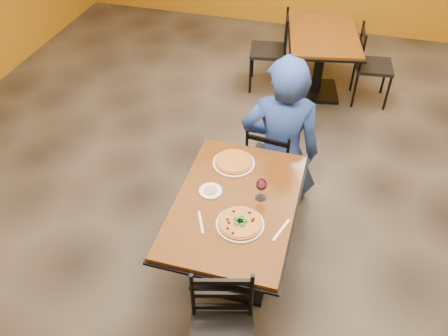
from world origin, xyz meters
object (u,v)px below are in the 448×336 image
(table_main, at_px, (235,221))
(chair_second_right, at_px, (374,66))
(diner, at_px, (282,133))
(pizza_main, at_px, (240,223))
(chair_second_left, at_px, (268,51))
(side_plate, at_px, (211,191))
(plate_main, at_px, (240,224))
(wine_glass, at_px, (261,188))
(plate_far, at_px, (234,163))
(chair_main_far, at_px, (271,162))
(table_second, at_px, (321,50))
(pizza_far, at_px, (234,161))

(table_main, bearing_deg, chair_second_right, 72.01)
(diner, xyz_separation_m, pizza_main, (-0.08, -1.11, 0.08))
(chair_second_left, height_order, side_plate, chair_second_left)
(plate_main, relative_size, wine_glass, 1.72)
(pizza_main, xyz_separation_m, plate_far, (-0.19, 0.57, -0.02))
(table_main, distance_m, chair_main_far, 0.88)
(table_main, height_order, table_second, same)
(chair_second_right, relative_size, plate_far, 2.79)
(chair_second_right, xyz_separation_m, plate_main, (-0.81, -2.92, 0.32))
(chair_main_far, relative_size, chair_second_right, 0.95)
(table_second, height_order, diner, diner)
(table_main, xyz_separation_m, chair_second_left, (-0.30, 2.73, -0.10))
(plate_main, bearing_deg, diner, 85.96)
(plate_main, height_order, pizza_main, pizza_main)
(table_second, distance_m, plate_far, 2.39)
(table_second, distance_m, wine_glass, 2.66)
(pizza_far, bearing_deg, table_main, -73.83)
(plate_main, distance_m, wine_glass, 0.29)
(chair_second_left, bearing_deg, pizza_far, -4.12)
(table_main, relative_size, chair_second_left, 1.36)
(chair_second_left, relative_size, chair_second_right, 1.05)
(chair_second_left, bearing_deg, chair_main_far, 3.29)
(table_main, relative_size, plate_main, 3.97)
(pizza_main, relative_size, plate_far, 0.92)
(wine_glass, bearing_deg, diner, 89.81)
(chair_second_right, relative_size, diner, 0.62)
(chair_second_right, height_order, side_plate, chair_second_right)
(plate_main, xyz_separation_m, side_plate, (-0.27, 0.24, 0.00))
(chair_second_left, bearing_deg, table_second, 81.12)
(table_second, relative_size, pizza_far, 4.47)
(plate_main, bearing_deg, chair_second_right, 74.57)
(plate_far, xyz_separation_m, wine_glass, (0.26, -0.29, 0.08))
(table_second, bearing_deg, table_main, -96.08)
(plate_far, distance_m, pizza_far, 0.02)
(chair_main_far, distance_m, chair_second_right, 2.03)
(chair_main_far, distance_m, chair_second_left, 1.91)
(plate_far, height_order, wine_glass, wine_glass)
(pizza_far, xyz_separation_m, wine_glass, (0.26, -0.29, 0.07))
(table_main, relative_size, diner, 0.89)
(table_main, xyz_separation_m, chair_main_far, (0.10, 0.86, -0.14))
(table_main, height_order, pizza_far, pizza_far)
(plate_main, bearing_deg, plate_far, 108.43)
(pizza_main, bearing_deg, chair_second_right, 74.57)
(wine_glass, bearing_deg, pizza_main, -105.47)
(pizza_far, bearing_deg, table_second, 80.37)
(table_second, bearing_deg, plate_far, -99.63)
(table_main, xyz_separation_m, plate_main, (0.08, -0.19, 0.20))
(chair_main_far, xyz_separation_m, diner, (0.06, 0.06, 0.28))
(diner, height_order, wine_glass, diner)
(plate_far, relative_size, side_plate, 1.94)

